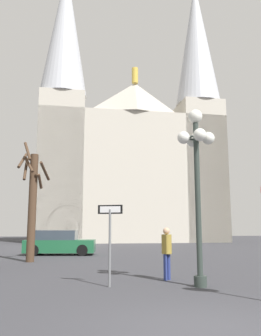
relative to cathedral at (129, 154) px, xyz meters
The scene contains 7 objects.
ground_plane 37.29m from the cathedral, 93.88° to the right, with size 120.00×120.00×0.00m, color #38383D.
cathedral is the anchor object (origin of this frame).
one_way_arrow_sign 32.78m from the cathedral, 96.97° to the right, with size 0.69×0.30×2.26m.
street_lamp 32.37m from the cathedral, 92.39° to the right, with size 1.12×1.12×5.11m.
bare_tree 25.93m from the cathedral, 106.96° to the right, with size 1.47×1.42×5.85m.
parked_car_far_green 22.60m from the cathedral, 107.76° to the right, with size 4.23×2.03×1.45m.
pedestrian_walking 31.69m from the cathedral, 93.73° to the right, with size 0.32×0.32×1.62m.
Camera 1 is at (-1.93, -5.86, 1.64)m, focal length 38.22 mm.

